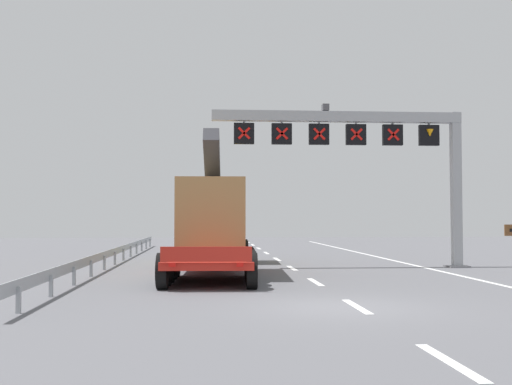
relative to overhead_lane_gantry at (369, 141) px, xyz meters
name	(u,v)px	position (x,y,z in m)	size (l,w,h in m)	color
ground	(339,307)	(-3.81, -12.12, -5.49)	(112.00, 112.00, 0.00)	#5B5B60
lane_markings	(266,253)	(-3.39, 12.01, -5.49)	(0.20, 62.84, 0.01)	silver
edge_line_right	(424,268)	(2.39, -0.12, -5.49)	(0.20, 63.00, 0.01)	silver
overhead_lane_gantry	(369,141)	(0.00, 0.00, 0.00)	(11.18, 0.90, 7.09)	#9EA0A5
heavy_haul_truck_red	(215,222)	(-6.69, -0.58, -3.51)	(3.53, 14.15, 5.30)	red
guardrail_left	(118,251)	(-11.30, 4.11, -4.93)	(0.13, 36.46, 0.76)	#999EA3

